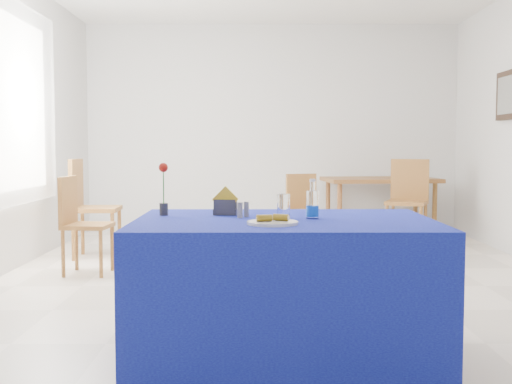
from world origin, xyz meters
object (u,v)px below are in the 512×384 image
chair_bg_left (305,205)px  chair_bg_right (408,195)px  oak_table (380,184)px  blue_table (284,289)px  plate (272,223)px  chair_win_b (87,201)px  chair_win_a (79,218)px  water_bottle (312,205)px

chair_bg_left → chair_bg_right: bearing=-9.7°
oak_table → chair_bg_left: size_ratio=1.75×
blue_table → chair_bg_right: bearing=68.1°
blue_table → oak_table: bearing=73.1°
plate → chair_bg_right: (1.73, 4.37, -0.19)m
plate → chair_win_b: chair_win_b is taller
oak_table → chair_bg_right: 0.68m
chair_bg_right → chair_win_a: 3.86m
water_bottle → chair_bg_right: bearing=69.8°
chair_bg_right → blue_table: bearing=-89.4°
water_bottle → chair_bg_left: 3.87m
blue_table → chair_bg_left: 3.90m
plate → chair_bg_right: size_ratio=0.26×
chair_win_a → chair_win_b: 0.88m
chair_bg_left → chair_win_a: chair_win_a is taller
blue_table → chair_win_a: chair_win_a is taller
plate → chair_bg_left: size_ratio=0.31×
chair_win_a → chair_win_b: size_ratio=0.86×
blue_table → plate: bearing=-106.6°
blue_table → chair_bg_right: 4.46m
plate → blue_table: size_ratio=0.16×
chair_win_b → chair_bg_left: bearing=-75.0°
plate → chair_win_b: bearing=118.0°
chair_bg_left → chair_bg_right: chair_bg_right is taller
plate → chair_bg_left: 4.15m
oak_table → chair_bg_right: chair_bg_right is taller
chair_bg_left → blue_table: bearing=-117.5°
chair_bg_left → chair_win_b: bearing=175.3°
water_bottle → oak_table: bearing=74.7°
chair_bg_left → chair_bg_right: 1.28m
blue_table → water_bottle: water_bottle is taller
plate → oak_table: (1.52, 5.00, -0.09)m
chair_bg_right → chair_bg_left: bearing=-145.9°
oak_table → chair_win_a: size_ratio=1.66×
chair_win_a → chair_bg_left: bearing=-50.2°
plate → blue_table: 0.46m
plate → chair_bg_left: (0.49, 4.11, -0.28)m
blue_table → chair_win_a: bearing=126.9°
plate → oak_table: plate is taller
water_bottle → chair_win_a: 2.99m
oak_table → chair_bg_left: bearing=-139.1°
chair_win_b → chair_bg_right: bearing=-76.8°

